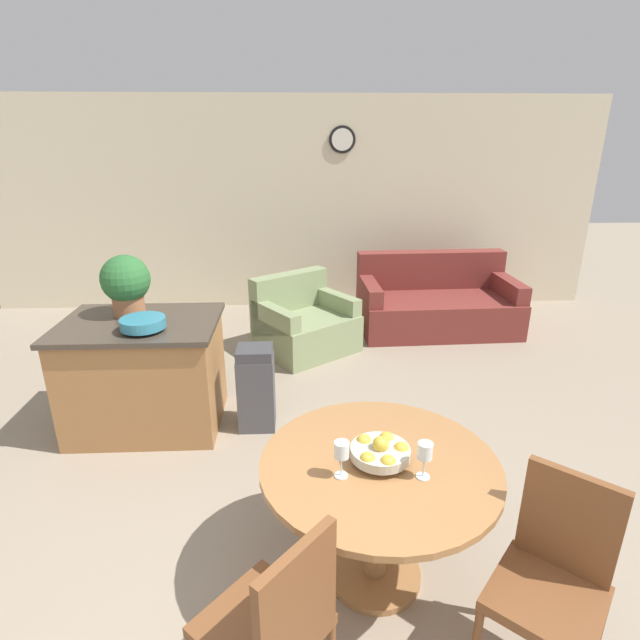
% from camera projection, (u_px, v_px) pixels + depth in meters
% --- Properties ---
extents(wall_back, '(8.00, 0.09, 2.70)m').
position_uv_depth(wall_back, '(293.00, 206.00, 6.51)').
color(wall_back, beige).
rests_on(wall_back, ground_plane).
extents(dining_table, '(1.17, 1.17, 0.73)m').
position_uv_depth(dining_table, '(378.00, 489.00, 2.47)').
color(dining_table, '#9E6B3D').
rests_on(dining_table, ground_plane).
extents(dining_chair_near_left, '(0.59, 0.59, 0.93)m').
position_uv_depth(dining_chair_near_left, '(275.00, 622.00, 1.85)').
color(dining_chair_near_left, brown).
rests_on(dining_chair_near_left, ground_plane).
extents(dining_chair_near_right, '(0.59, 0.59, 0.93)m').
position_uv_depth(dining_chair_near_right, '(554.00, 572.00, 2.06)').
color(dining_chair_near_right, brown).
rests_on(dining_chair_near_right, ground_plane).
extents(fruit_bowl, '(0.29, 0.29, 0.14)m').
position_uv_depth(fruit_bowl, '(381.00, 452.00, 2.39)').
color(fruit_bowl, '#B7B29E').
rests_on(fruit_bowl, dining_table).
extents(wine_glass_left, '(0.07, 0.07, 0.18)m').
position_uv_depth(wine_glass_left, '(342.00, 451.00, 2.26)').
color(wine_glass_left, silver).
rests_on(wine_glass_left, dining_table).
extents(wine_glass_right, '(0.07, 0.07, 0.18)m').
position_uv_depth(wine_glass_right, '(425.00, 452.00, 2.25)').
color(wine_glass_right, silver).
rests_on(wine_glass_right, dining_table).
extents(kitchen_island, '(1.18, 0.87, 0.89)m').
position_uv_depth(kitchen_island, '(145.00, 374.00, 3.93)').
color(kitchen_island, '#9E6B3D').
rests_on(kitchen_island, ground_plane).
extents(teal_bowl, '(0.32, 0.32, 0.10)m').
position_uv_depth(teal_bowl, '(143.00, 323.00, 3.57)').
color(teal_bowl, teal).
rests_on(teal_bowl, kitchen_island).
extents(potted_plant, '(0.37, 0.37, 0.48)m').
position_uv_depth(potted_plant, '(126.00, 283.00, 3.82)').
color(potted_plant, '#A36642').
rests_on(potted_plant, kitchen_island).
extents(trash_bin, '(0.28, 0.26, 0.69)m').
position_uv_depth(trash_bin, '(256.00, 388.00, 3.93)').
color(trash_bin, '#47474C').
rests_on(trash_bin, ground_plane).
extents(couch, '(1.85, 1.04, 0.88)m').
position_uv_depth(couch, '(436.00, 304.00, 6.01)').
color(couch, maroon).
rests_on(couch, ground_plane).
extents(armchair, '(1.22, 1.19, 0.80)m').
position_uv_depth(armchair, '(304.00, 325.00, 5.41)').
color(armchair, gray).
rests_on(armchair, ground_plane).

